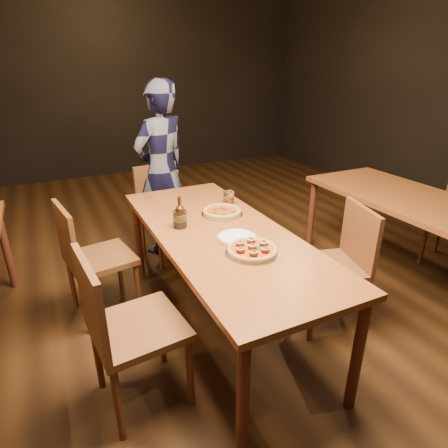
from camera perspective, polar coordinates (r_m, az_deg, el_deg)
name	(u,v)px	position (r m, az deg, el deg)	size (l,w,h in m)	color
ground	(221,325)	(2.82, -0.46, -15.10)	(9.00, 9.00, 0.00)	black
room_shell	(220,43)	(2.22, -0.63, 25.92)	(9.00, 9.00, 9.00)	black
table_main	(221,241)	(2.46, -0.51, -2.62)	(0.80, 2.00, 0.75)	brown
table_right	(424,210)	(3.38, 28.15, 1.86)	(0.80, 2.00, 0.75)	brown
chair_main_nw	(138,326)	(2.08, -12.93, -14.91)	(0.46, 0.46, 0.98)	brown
chair_main_sw	(100,257)	(2.85, -18.32, -4.81)	(0.44, 0.44, 0.93)	brown
chair_main_e	(329,266)	(2.72, 15.76, -6.11)	(0.43, 0.43, 0.92)	brown
chair_end	(167,213)	(3.55, -8.62, 1.71)	(0.43, 0.43, 0.93)	brown
pizza_meatball	(252,249)	(2.16, 4.33, -3.89)	(0.31, 0.31, 0.06)	#B7B7BF
pizza_margherita	(222,212)	(2.70, -0.30, 1.89)	(0.30, 0.30, 0.04)	#B7B7BF
plate_stack	(237,238)	(2.31, 2.00, -2.14)	(0.25, 0.25, 0.02)	white
beer_bottle	(180,217)	(2.48, -6.68, 1.10)	(0.06, 0.06, 0.21)	black
water_glass	(180,219)	(2.49, -6.74, 0.75)	(0.09, 0.09, 0.11)	white
amber_glass	(229,198)	(2.88, 0.72, 4.00)	(0.08, 0.08, 0.10)	#944B10
diner	(161,170)	(3.64, -9.51, 8.08)	(0.60, 0.39, 1.64)	black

